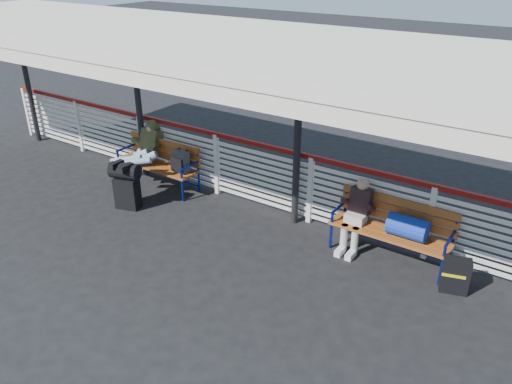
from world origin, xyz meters
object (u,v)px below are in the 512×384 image
Objects in this scene: bench_left at (165,160)px; bench_right at (400,226)px; traveler_man at (139,155)px; luggage_stack at (126,184)px; suitcase_side at (455,275)px; companion_person at (356,214)px.

bench_right is at bearing 0.64° from bench_left.
luggage_stack is at bearing -63.30° from traveler_man.
traveler_man is at bearing -131.23° from bench_left.
luggage_stack is at bearing -87.91° from bench_left.
traveler_man is at bearing 164.29° from suitcase_side.
suitcase_side is at bearing 0.98° from traveler_man.
traveler_man is 5.93m from suitcase_side.
traveler_man reaches higher than bench_left.
traveler_man reaches higher than companion_person.
luggage_stack is 0.54× the size of traveler_man.
bench_right is at bearing 145.33° from suitcase_side.
traveler_man is (-0.35, 0.69, 0.25)m from luggage_stack.
bench_left is 4.67m from bench_right.
companion_person is (4.31, 0.36, -0.13)m from traveler_man.
bench_right is 0.67m from companion_person.
bench_left is at bearing 160.76° from suitcase_side.
companion_person is at bearing 154.01° from suitcase_side.
suitcase_side is (5.91, 0.10, -0.47)m from traveler_man.
bench_left is at bearing -179.36° from bench_right.
bench_right is 5.00m from traveler_man.
bench_right reaches higher than luggage_stack.
traveler_man is at bearing 99.68° from luggage_stack.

